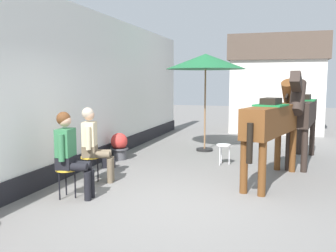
{
  "coord_description": "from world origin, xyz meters",
  "views": [
    {
      "loc": [
        1.55,
        -5.22,
        1.86
      ],
      "look_at": [
        -0.4,
        1.2,
        1.05
      ],
      "focal_mm": 39.53,
      "sensor_mm": 36.0,
      "label": 1
    }
  ],
  "objects": [
    {
      "name": "seated_visitor_far",
      "position": [
        -1.73,
        0.82,
        0.78
      ],
      "size": [
        0.61,
        0.48,
        1.39
      ],
      "color": "gold",
      "rests_on": "ground_plane"
    },
    {
      "name": "satchel_bag",
      "position": [
        -1.97,
        1.92,
        0.1
      ],
      "size": [
        0.3,
        0.26,
        0.2
      ],
      "primitive_type": "cube",
      "rotation": [
        0.0,
        0.0,
        3.77
      ],
      "color": "black",
      "rests_on": "ground_plane"
    },
    {
      "name": "seated_visitor_near",
      "position": [
        -1.62,
        -0.16,
        0.78
      ],
      "size": [
        0.61,
        0.49,
        1.39
      ],
      "color": "gold",
      "rests_on": "ground_plane"
    },
    {
      "name": "saddled_horse_near",
      "position": [
        1.45,
        1.92,
        1.16
      ],
      "size": [
        1.08,
        2.92,
        2.06
      ],
      "color": "brown",
      "rests_on": "ground_plane"
    },
    {
      "name": "flower_planter_farthest",
      "position": [
        -2.1,
        2.77,
        0.33
      ],
      "size": [
        0.43,
        0.43,
        0.64
      ],
      "color": "#4C4C51",
      "rests_on": "ground_plane"
    },
    {
      "name": "cafe_parasol",
      "position": [
        -0.36,
        4.46,
        2.36
      ],
      "size": [
        2.1,
        2.1,
        2.58
      ],
      "color": "black",
      "rests_on": "ground_plane"
    },
    {
      "name": "saddled_horse_far",
      "position": [
        2.03,
        3.6,
        1.16
      ],
      "size": [
        0.76,
        2.98,
        2.06
      ],
      "color": "#2D231E",
      "rests_on": "ground_plane"
    },
    {
      "name": "distant_cottage",
      "position": [
        1.4,
        9.24,
        1.8
      ],
      "size": [
        3.4,
        2.6,
        3.5
      ],
      "color": "silver",
      "rests_on": "ground_plane"
    },
    {
      "name": "ground_plane",
      "position": [
        0.0,
        3.0,
        0.0
      ],
      "size": [
        40.0,
        40.0,
        0.0
      ],
      "primitive_type": "plane",
      "color": "slate"
    },
    {
      "name": "spare_stool_white",
      "position": [
        0.37,
        2.95,
        0.4
      ],
      "size": [
        0.32,
        0.32,
        0.46
      ],
      "color": "white",
      "rests_on": "ground_plane"
    },
    {
      "name": "pub_facade_wall",
      "position": [
        -2.55,
        1.5,
        1.54
      ],
      "size": [
        0.34,
        14.0,
        3.4
      ],
      "color": "white",
      "rests_on": "ground_plane"
    }
  ]
}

